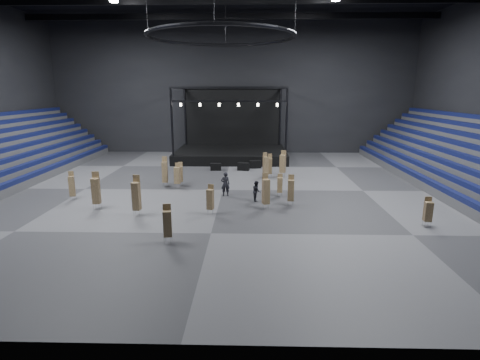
{
  "coord_description": "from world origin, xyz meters",
  "views": [
    {
      "loc": [
        2.37,
        -32.37,
        8.7
      ],
      "look_at": [
        1.6,
        -2.0,
        1.4
      ],
      "focal_mm": 28.0,
      "sensor_mm": 36.0,
      "label": 1
    }
  ],
  "objects_px": {
    "chair_stack_2": "(270,165)",
    "chair_stack_1": "(167,223)",
    "chair_stack_13": "(266,166)",
    "flight_case_mid": "(243,167)",
    "chair_stack_4": "(210,199)",
    "stage": "(231,147)",
    "chair_stack_3": "(72,186)",
    "man_center": "(225,184)",
    "chair_stack_10": "(280,184)",
    "crew_member": "(257,191)",
    "flight_case_right": "(255,164)",
    "flight_case_left": "(216,167)",
    "chair_stack_14": "(291,190)",
    "chair_stack_9": "(96,190)",
    "chair_stack_5": "(180,173)",
    "chair_stack_6": "(283,163)",
    "chair_stack_7": "(428,211)",
    "chair_stack_0": "(165,171)",
    "chair_stack_11": "(266,191)",
    "chair_stack_12": "(136,195)",
    "chair_stack_8": "(177,175)"
  },
  "relations": [
    {
      "from": "flight_case_right",
      "to": "crew_member",
      "type": "bearing_deg",
      "value": -90.37
    },
    {
      "from": "chair_stack_9",
      "to": "chair_stack_0",
      "type": "bearing_deg",
      "value": 56.44
    },
    {
      "from": "flight_case_mid",
      "to": "chair_stack_4",
      "type": "xyz_separation_m",
      "value": [
        -2.13,
        -15.19,
        0.71
      ]
    },
    {
      "from": "chair_stack_8",
      "to": "chair_stack_14",
      "type": "relative_size",
      "value": 0.95
    },
    {
      "from": "chair_stack_0",
      "to": "chair_stack_1",
      "type": "relative_size",
      "value": 1.2
    },
    {
      "from": "flight_case_left",
      "to": "chair_stack_8",
      "type": "height_order",
      "value": "chair_stack_8"
    },
    {
      "from": "chair_stack_0",
      "to": "flight_case_left",
      "type": "bearing_deg",
      "value": 55.81
    },
    {
      "from": "flight_case_left",
      "to": "chair_stack_4",
      "type": "height_order",
      "value": "chair_stack_4"
    },
    {
      "from": "chair_stack_4",
      "to": "chair_stack_9",
      "type": "relative_size",
      "value": 0.76
    },
    {
      "from": "chair_stack_1",
      "to": "man_center",
      "type": "relative_size",
      "value": 1.13
    },
    {
      "from": "chair_stack_6",
      "to": "chair_stack_3",
      "type": "bearing_deg",
      "value": -132.13
    },
    {
      "from": "flight_case_left",
      "to": "flight_case_right",
      "type": "height_order",
      "value": "flight_case_right"
    },
    {
      "from": "flight_case_left",
      "to": "chair_stack_12",
      "type": "bearing_deg",
      "value": -105.17
    },
    {
      "from": "chair_stack_0",
      "to": "chair_stack_11",
      "type": "bearing_deg",
      "value": -40.98
    },
    {
      "from": "chair_stack_3",
      "to": "man_center",
      "type": "relative_size",
      "value": 1.16
    },
    {
      "from": "chair_stack_1",
      "to": "chair_stack_13",
      "type": "relative_size",
      "value": 0.87
    },
    {
      "from": "stage",
      "to": "chair_stack_9",
      "type": "bearing_deg",
      "value": -112.3
    },
    {
      "from": "chair_stack_6",
      "to": "chair_stack_10",
      "type": "height_order",
      "value": "chair_stack_6"
    },
    {
      "from": "chair_stack_2",
      "to": "chair_stack_1",
      "type": "bearing_deg",
      "value": -110.98
    },
    {
      "from": "chair_stack_11",
      "to": "chair_stack_7",
      "type": "bearing_deg",
      "value": -38.97
    },
    {
      "from": "chair_stack_5",
      "to": "chair_stack_9",
      "type": "height_order",
      "value": "chair_stack_9"
    },
    {
      "from": "chair_stack_10",
      "to": "chair_stack_14",
      "type": "distance_m",
      "value": 2.63
    },
    {
      "from": "stage",
      "to": "chair_stack_7",
      "type": "relative_size",
      "value": 7.01
    },
    {
      "from": "stage",
      "to": "chair_stack_3",
      "type": "xyz_separation_m",
      "value": [
        -11.96,
        -19.74,
        -0.24
      ]
    },
    {
      "from": "flight_case_left",
      "to": "stage",
      "type": "bearing_deg",
      "value": 80.07
    },
    {
      "from": "chair_stack_10",
      "to": "crew_member",
      "type": "xyz_separation_m",
      "value": [
        -1.97,
        -1.41,
        -0.2
      ]
    },
    {
      "from": "chair_stack_1",
      "to": "chair_stack_4",
      "type": "bearing_deg",
      "value": 59.06
    },
    {
      "from": "chair_stack_5",
      "to": "chair_stack_11",
      "type": "distance_m",
      "value": 10.44
    },
    {
      "from": "chair_stack_1",
      "to": "chair_stack_14",
      "type": "height_order",
      "value": "chair_stack_14"
    },
    {
      "from": "chair_stack_5",
      "to": "chair_stack_7",
      "type": "xyz_separation_m",
      "value": [
        18.08,
        -10.58,
        -0.06
      ]
    },
    {
      "from": "chair_stack_2",
      "to": "man_center",
      "type": "relative_size",
      "value": 1.18
    },
    {
      "from": "flight_case_right",
      "to": "chair_stack_7",
      "type": "distance_m",
      "value": 21.7
    },
    {
      "from": "flight_case_mid",
      "to": "man_center",
      "type": "relative_size",
      "value": 0.63
    },
    {
      "from": "crew_member",
      "to": "flight_case_left",
      "type": "bearing_deg",
      "value": 13.04
    },
    {
      "from": "chair_stack_11",
      "to": "man_center",
      "type": "bearing_deg",
      "value": 112.8
    },
    {
      "from": "chair_stack_8",
      "to": "man_center",
      "type": "relative_size",
      "value": 1.12
    },
    {
      "from": "flight_case_right",
      "to": "chair_stack_2",
      "type": "xyz_separation_m",
      "value": [
        1.42,
        -4.63,
        0.8
      ]
    },
    {
      "from": "chair_stack_10",
      "to": "crew_member",
      "type": "relative_size",
      "value": 1.16
    },
    {
      "from": "chair_stack_5",
      "to": "chair_stack_6",
      "type": "distance_m",
      "value": 10.56
    },
    {
      "from": "flight_case_right",
      "to": "chair_stack_12",
      "type": "xyz_separation_m",
      "value": [
        -8.64,
        -16.95,
        1.04
      ]
    },
    {
      "from": "stage",
      "to": "chair_stack_10",
      "type": "relative_size",
      "value": 7.24
    },
    {
      "from": "chair_stack_9",
      "to": "chair_stack_7",
      "type": "bearing_deg",
      "value": -13.79
    },
    {
      "from": "stage",
      "to": "man_center",
      "type": "xyz_separation_m",
      "value": [
        0.37,
        -18.15,
        -0.43
      ]
    },
    {
      "from": "chair_stack_7",
      "to": "flight_case_left",
      "type": "bearing_deg",
      "value": 137.0
    },
    {
      "from": "chair_stack_2",
      "to": "chair_stack_10",
      "type": "relative_size",
      "value": 1.25
    },
    {
      "from": "chair_stack_7",
      "to": "man_center",
      "type": "height_order",
      "value": "man_center"
    },
    {
      "from": "chair_stack_8",
      "to": "chair_stack_14",
      "type": "distance_m",
      "value": 11.03
    },
    {
      "from": "chair_stack_13",
      "to": "stage",
      "type": "bearing_deg",
      "value": 86.42
    },
    {
      "from": "flight_case_left",
      "to": "chair_stack_12",
      "type": "distance_m",
      "value": 16.2
    },
    {
      "from": "flight_case_left",
      "to": "flight_case_right",
      "type": "distance_m",
      "value": 4.62
    }
  ]
}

